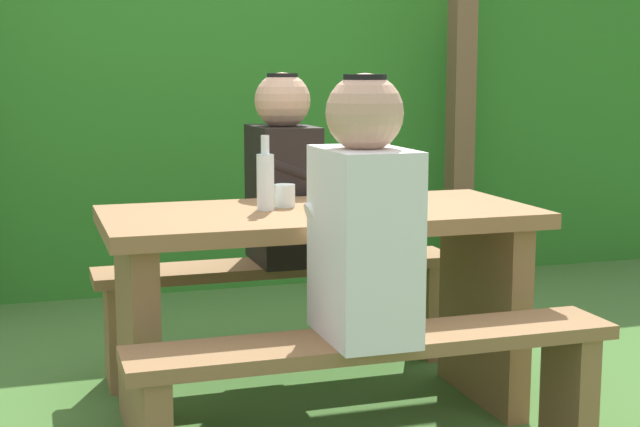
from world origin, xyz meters
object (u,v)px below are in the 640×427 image
bench_near (377,377)px  bench_far (279,292)px  person_black_coat (283,176)px  bottle_right (265,180)px  person_white_shirt (364,218)px  cell_phone (388,199)px  picnic_table (320,276)px  bottle_left (351,181)px  drinking_glass (285,196)px  bottle_center (386,183)px

bench_near → bench_far: same height
person_black_coat → bench_near: bearing=-91.1°
bench_far → bottle_right: size_ratio=5.77×
person_white_shirt → cell_phone: person_white_shirt is taller
bottle_right → cell_phone: size_ratio=1.73×
picnic_table → cell_phone: size_ratio=10.00×
bench_near → bottle_left: (0.09, 0.47, 0.50)m
picnic_table → cell_phone: bearing=24.4°
drinking_glass → bottle_center: bottle_center is taller
bench_far → bottle_left: bearing=-81.5°
bottle_left → picnic_table: bearing=147.0°
drinking_glass → bottle_left: bottle_left is taller
cell_phone → person_white_shirt: bearing=-83.9°
bottle_left → cell_phone: 0.29m
picnic_table → bottle_right: (-0.17, 0.04, 0.32)m
picnic_table → drinking_glass: 0.29m
person_white_shirt → bottle_right: 0.58m
bench_near → person_black_coat: size_ratio=1.95×
person_white_shirt → picnic_table: bearing=85.3°
bench_far → bottle_left: size_ratio=6.00×
bench_near → picnic_table: bearing=90.0°
picnic_table → bench_near: (0.00, -0.52, -0.18)m
bottle_center → bench_far: bearing=105.9°
picnic_table → bench_far: bearing=90.0°
bench_far → drinking_glass: size_ratio=18.62×
bottle_left → bottle_right: bearing=159.8°
drinking_glass → cell_phone: 0.39m
drinking_glass → cell_phone: (0.38, 0.04, -0.03)m
bench_near → person_black_coat: (0.02, 1.05, 0.45)m
drinking_glass → bottle_center: 0.35m
picnic_table → bottle_center: size_ratio=5.87×
cell_phone → bottle_left: bearing=-104.2°
bottle_left → bottle_right: (-0.26, 0.10, 0.00)m
person_white_shirt → bottle_left: 0.48m
drinking_glass → cell_phone: size_ratio=0.54×
bottle_right → cell_phone: bottle_right is taller
picnic_table → drinking_glass: (-0.10, 0.09, 0.26)m
bench_near → cell_phone: 0.82m
bench_far → person_white_shirt: 1.14m
picnic_table → bench_near: 0.55m
person_white_shirt → bottle_center: (0.23, 0.40, 0.04)m
bottle_center → cell_phone: (0.11, 0.25, -0.09)m
cell_phone → bench_far: bearing=159.4°
person_black_coat → bottle_left: bearing=-83.4°
person_black_coat → drinking_glass: size_ratio=9.57×
bench_near → bottle_right: 0.77m
bench_near → bottle_center: size_ratio=5.87×
bench_near → person_white_shirt: bearing=175.5°
bottle_right → person_black_coat: bearing=68.3°
bench_near → bottle_right: bearing=107.0°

